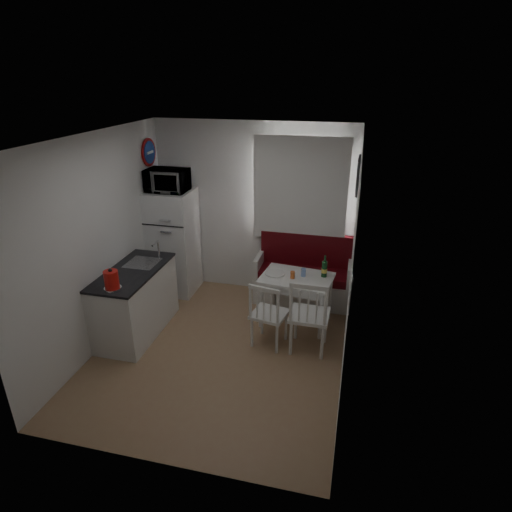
# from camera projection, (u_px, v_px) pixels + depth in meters

# --- Properties ---
(floor) EXTENTS (3.00, 3.50, 0.02)m
(floor) POSITION_uv_depth(u_px,v_px,m) (221.00, 349.00, 5.38)
(floor) COLOR #A67D58
(floor) RESTS_ON ground
(ceiling) EXTENTS (3.00, 3.50, 0.02)m
(ceiling) POSITION_uv_depth(u_px,v_px,m) (212.00, 138.00, 4.35)
(ceiling) COLOR white
(ceiling) RESTS_ON wall_back
(wall_back) EXTENTS (3.00, 0.02, 2.60)m
(wall_back) POSITION_uv_depth(u_px,v_px,m) (254.00, 210.00, 6.42)
(wall_back) COLOR white
(wall_back) RESTS_ON floor
(wall_front) EXTENTS (3.00, 0.02, 2.60)m
(wall_front) POSITION_uv_depth(u_px,v_px,m) (146.00, 342.00, 3.30)
(wall_front) COLOR white
(wall_front) RESTS_ON floor
(wall_left) EXTENTS (0.02, 3.50, 2.60)m
(wall_left) POSITION_uv_depth(u_px,v_px,m) (99.00, 243.00, 5.19)
(wall_left) COLOR white
(wall_left) RESTS_ON floor
(wall_right) EXTENTS (0.02, 3.50, 2.60)m
(wall_right) POSITION_uv_depth(u_px,v_px,m) (351.00, 268.00, 4.54)
(wall_right) COLOR white
(wall_right) RESTS_ON floor
(window) EXTENTS (1.22, 0.06, 1.47)m
(window) POSITION_uv_depth(u_px,v_px,m) (301.00, 192.00, 6.12)
(window) COLOR white
(window) RESTS_ON wall_back
(curtain) EXTENTS (1.35, 0.02, 1.50)m
(curtain) POSITION_uv_depth(u_px,v_px,m) (300.00, 190.00, 6.04)
(curtain) COLOR white
(curtain) RESTS_ON wall_back
(kitchen_counter) EXTENTS (0.62, 1.32, 1.16)m
(kitchen_counter) POSITION_uv_depth(u_px,v_px,m) (136.00, 301.00, 5.60)
(kitchen_counter) COLOR white
(kitchen_counter) RESTS_ON floor
(wall_sign) EXTENTS (0.03, 0.40, 0.40)m
(wall_sign) POSITION_uv_depth(u_px,v_px,m) (149.00, 152.00, 6.13)
(wall_sign) COLOR navy
(wall_sign) RESTS_ON wall_left
(picture_frame) EXTENTS (0.04, 0.52, 0.42)m
(picture_frame) POSITION_uv_depth(u_px,v_px,m) (358.00, 175.00, 5.23)
(picture_frame) COLOR black
(picture_frame) RESTS_ON wall_right
(bench) EXTENTS (1.43, 0.55, 1.02)m
(bench) POSITION_uv_depth(u_px,v_px,m) (303.00, 280.00, 6.42)
(bench) COLOR white
(bench) RESTS_ON floor
(dining_table) EXTENTS (1.01, 0.76, 0.70)m
(dining_table) POSITION_uv_depth(u_px,v_px,m) (297.00, 282.00, 5.73)
(dining_table) COLOR white
(dining_table) RESTS_ON floor
(chair_left) EXTENTS (0.48, 0.47, 0.48)m
(chair_left) POSITION_uv_depth(u_px,v_px,m) (268.00, 309.00, 5.22)
(chair_left) COLOR white
(chair_left) RESTS_ON floor
(chair_right) EXTENTS (0.48, 0.46, 0.54)m
(chair_right) POSITION_uv_depth(u_px,v_px,m) (309.00, 310.00, 5.07)
(chair_right) COLOR white
(chair_right) RESTS_ON floor
(fridge) EXTENTS (0.65, 0.65, 1.62)m
(fridge) POSITION_uv_depth(u_px,v_px,m) (174.00, 242.00, 6.56)
(fridge) COLOR white
(fridge) RESTS_ON floor
(microwave) EXTENTS (0.58, 0.40, 0.32)m
(microwave) POSITION_uv_depth(u_px,v_px,m) (167.00, 180.00, 6.13)
(microwave) COLOR white
(microwave) RESTS_ON fridge
(kettle) EXTENTS (0.20, 0.20, 0.26)m
(kettle) POSITION_uv_depth(u_px,v_px,m) (112.00, 280.00, 4.88)
(kettle) COLOR red
(kettle) RESTS_ON kitchen_counter
(wine_bottle) EXTENTS (0.08, 0.08, 0.30)m
(wine_bottle) POSITION_uv_depth(u_px,v_px,m) (325.00, 266.00, 5.65)
(wine_bottle) COLOR #16451F
(wine_bottle) RESTS_ON dining_table
(drinking_glass_orange) EXTENTS (0.06, 0.06, 0.10)m
(drinking_glass_orange) POSITION_uv_depth(u_px,v_px,m) (293.00, 275.00, 5.64)
(drinking_glass_orange) COLOR orange
(drinking_glass_orange) RESTS_ON dining_table
(drinking_glass_blue) EXTENTS (0.06, 0.06, 0.11)m
(drinking_glass_blue) POSITION_uv_depth(u_px,v_px,m) (303.00, 272.00, 5.70)
(drinking_glass_blue) COLOR #89AAE9
(drinking_glass_blue) RESTS_ON dining_table
(plate) EXTENTS (0.26, 0.26, 0.02)m
(plate) POSITION_uv_depth(u_px,v_px,m) (275.00, 273.00, 5.77)
(plate) COLOR white
(plate) RESTS_ON dining_table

